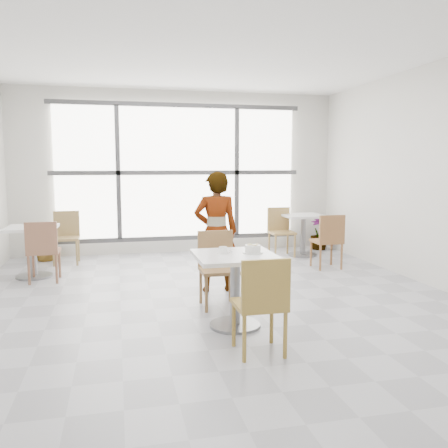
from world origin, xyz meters
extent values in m
plane|color=#9E9EA5|center=(0.00, 0.00, 0.00)|extent=(7.00, 7.00, 0.00)
plane|color=white|center=(0.00, 0.00, 3.00)|extent=(7.00, 7.00, 0.00)
plane|color=silver|center=(0.00, 3.50, 1.50)|extent=(6.00, 0.00, 6.00)
plane|color=silver|center=(0.00, -3.50, 1.50)|extent=(6.00, 0.00, 6.00)
plane|color=silver|center=(3.00, 0.00, 1.50)|extent=(0.00, 7.00, 7.00)
cube|color=white|center=(0.00, 3.44, 1.50)|extent=(4.40, 0.04, 2.40)
cube|color=#3F3F42|center=(0.00, 3.41, 1.50)|extent=(4.60, 0.05, 0.08)
cube|color=#3F3F42|center=(-1.10, 3.41, 1.50)|extent=(0.08, 0.05, 2.40)
cube|color=#3F3F42|center=(1.10, 3.41, 1.50)|extent=(0.08, 0.05, 2.40)
cube|color=#3F3F42|center=(0.00, 3.41, 0.28)|extent=(4.60, 0.05, 0.08)
cube|color=#3F3F42|center=(0.00, 3.41, 2.72)|extent=(4.60, 0.05, 0.08)
cube|color=silver|center=(0.01, -0.76, 0.73)|extent=(0.80, 0.80, 0.04)
cylinder|color=slate|center=(0.01, -0.76, 0.35)|extent=(0.10, 0.10, 0.71)
cylinder|color=slate|center=(0.01, -0.76, 0.01)|extent=(0.52, 0.52, 0.03)
cube|color=olive|center=(0.05, -1.44, 0.43)|extent=(0.42, 0.42, 0.04)
cube|color=olive|center=(0.05, -1.63, 0.66)|extent=(0.42, 0.04, 0.42)
cylinder|color=olive|center=(0.23, -1.26, 0.21)|extent=(0.04, 0.04, 0.41)
cylinder|color=olive|center=(0.23, -1.62, 0.21)|extent=(0.04, 0.04, 0.41)
cylinder|color=olive|center=(-0.13, -1.26, 0.21)|extent=(0.04, 0.04, 0.41)
cylinder|color=olive|center=(-0.13, -1.62, 0.21)|extent=(0.04, 0.04, 0.41)
cube|color=olive|center=(-0.01, -0.07, 0.43)|extent=(0.42, 0.42, 0.04)
cube|color=olive|center=(-0.01, 0.12, 0.66)|extent=(0.42, 0.04, 0.42)
cylinder|color=olive|center=(-0.19, -0.25, 0.21)|extent=(0.04, 0.04, 0.41)
cylinder|color=olive|center=(-0.19, 0.11, 0.21)|extent=(0.04, 0.04, 0.41)
cylinder|color=olive|center=(0.17, -0.25, 0.21)|extent=(0.04, 0.04, 0.41)
cylinder|color=olive|center=(0.17, 0.11, 0.21)|extent=(0.04, 0.04, 0.41)
cylinder|color=silver|center=(0.20, -0.73, 0.76)|extent=(0.21, 0.21, 0.01)
cylinder|color=silver|center=(0.20, -0.73, 0.80)|extent=(0.16, 0.16, 0.07)
torus|color=silver|center=(0.20, -0.73, 0.83)|extent=(0.16, 0.16, 0.01)
cylinder|color=#C2BA86|center=(0.20, -0.73, 0.80)|extent=(0.14, 0.14, 0.05)
cylinder|color=#F5E69E|center=(0.18, -0.73, 0.84)|extent=(0.03, 0.03, 0.02)
cylinder|color=#F4E29D|center=(0.16, -0.73, 0.84)|extent=(0.03, 0.03, 0.01)
cylinder|color=beige|center=(0.22, -0.77, 0.84)|extent=(0.03, 0.03, 0.01)
cylinder|color=beige|center=(0.20, -0.77, 0.84)|extent=(0.03, 0.03, 0.01)
cylinder|color=beige|center=(0.25, -0.72, 0.83)|extent=(0.03, 0.03, 0.02)
cylinder|color=beige|center=(0.16, -0.72, 0.83)|extent=(0.03, 0.03, 0.02)
cylinder|color=beige|center=(0.18, -0.72, 0.83)|extent=(0.03, 0.03, 0.02)
cylinder|color=#F3EB9D|center=(0.17, -0.72, 0.84)|extent=(0.03, 0.03, 0.02)
cylinder|color=beige|center=(0.22, -0.76, 0.83)|extent=(0.03, 0.03, 0.01)
cylinder|color=beige|center=(0.20, -0.73, 0.83)|extent=(0.03, 0.03, 0.02)
cylinder|color=beige|center=(0.18, -0.70, 0.83)|extent=(0.03, 0.03, 0.02)
cylinder|color=#F2EC9C|center=(0.20, -0.73, 0.83)|extent=(0.03, 0.03, 0.02)
cylinder|color=#F0E89B|center=(0.18, -0.70, 0.83)|extent=(0.03, 0.03, 0.01)
cylinder|color=#F2E39C|center=(0.20, -0.73, 0.83)|extent=(0.03, 0.03, 0.02)
cylinder|color=white|center=(-0.10, -0.68, 0.75)|extent=(0.13, 0.13, 0.01)
cylinder|color=white|center=(-0.10, -0.68, 0.79)|extent=(0.08, 0.08, 0.06)
torus|color=white|center=(-0.06, -0.68, 0.79)|extent=(0.05, 0.01, 0.05)
cylinder|color=black|center=(-0.10, -0.68, 0.81)|extent=(0.07, 0.07, 0.00)
cube|color=silver|center=(-0.05, -0.70, 0.76)|extent=(0.09, 0.05, 0.00)
sphere|color=silver|center=(-0.01, -0.69, 0.76)|extent=(0.02, 0.02, 0.02)
imported|color=black|center=(0.11, 0.62, 0.78)|extent=(0.60, 0.42, 1.56)
cube|color=white|center=(-2.36, 1.96, 0.73)|extent=(0.70, 0.70, 0.04)
cylinder|color=slate|center=(-2.36, 1.96, 0.35)|extent=(0.10, 0.10, 0.71)
cylinder|color=slate|center=(-2.36, 1.96, 0.01)|extent=(0.52, 0.52, 0.03)
cube|color=silver|center=(2.14, 2.63, 0.73)|extent=(0.70, 0.70, 0.04)
cylinder|color=slate|center=(2.14, 2.63, 0.35)|extent=(0.10, 0.10, 0.71)
cylinder|color=slate|center=(2.14, 2.63, 0.01)|extent=(0.52, 0.52, 0.03)
cube|color=brown|center=(-2.16, 1.66, 0.43)|extent=(0.42, 0.42, 0.04)
cube|color=brown|center=(-2.16, 1.47, 0.66)|extent=(0.42, 0.04, 0.42)
cylinder|color=brown|center=(-1.98, 1.84, 0.21)|extent=(0.04, 0.04, 0.41)
cylinder|color=brown|center=(-1.98, 1.48, 0.21)|extent=(0.04, 0.04, 0.41)
cylinder|color=brown|center=(-2.34, 1.84, 0.21)|extent=(0.04, 0.04, 0.41)
cylinder|color=brown|center=(-2.34, 1.48, 0.21)|extent=(0.04, 0.04, 0.41)
cube|color=#977B4A|center=(-1.98, 2.82, 0.43)|extent=(0.42, 0.42, 0.04)
cube|color=#977B4A|center=(-1.98, 3.01, 0.66)|extent=(0.42, 0.04, 0.42)
cylinder|color=#977B4A|center=(-2.16, 2.64, 0.21)|extent=(0.04, 0.04, 0.41)
cylinder|color=#977B4A|center=(-2.16, 3.00, 0.21)|extent=(0.04, 0.04, 0.41)
cylinder|color=#977B4A|center=(-1.80, 2.64, 0.21)|extent=(0.04, 0.04, 0.41)
cylinder|color=#977B4A|center=(-1.80, 3.00, 0.21)|extent=(0.04, 0.04, 0.41)
cube|color=brown|center=(2.11, 1.57, 0.43)|extent=(0.42, 0.42, 0.04)
cube|color=brown|center=(2.11, 1.38, 0.66)|extent=(0.42, 0.04, 0.42)
cylinder|color=brown|center=(2.29, 1.75, 0.21)|extent=(0.04, 0.04, 0.41)
cylinder|color=brown|center=(2.29, 1.39, 0.21)|extent=(0.04, 0.04, 0.41)
cylinder|color=brown|center=(1.93, 1.75, 0.21)|extent=(0.04, 0.04, 0.41)
cylinder|color=brown|center=(1.93, 1.39, 0.21)|extent=(0.04, 0.04, 0.41)
cube|color=#A48147|center=(1.75, 2.65, 0.43)|extent=(0.42, 0.42, 0.04)
cube|color=#A48147|center=(1.75, 2.84, 0.66)|extent=(0.42, 0.04, 0.42)
cylinder|color=#A48147|center=(1.57, 2.47, 0.21)|extent=(0.04, 0.04, 0.41)
cylinder|color=#A48147|center=(1.57, 2.83, 0.21)|extent=(0.04, 0.04, 0.41)
cylinder|color=#A48147|center=(1.93, 2.47, 0.21)|extent=(0.04, 0.04, 0.41)
cylinder|color=#A48147|center=(1.93, 2.83, 0.21)|extent=(0.04, 0.04, 0.41)
imported|color=#4A833C|center=(-2.33, 3.20, 0.32)|extent=(0.60, 0.52, 0.65)
imported|color=#4E8037|center=(2.70, 3.13, 0.32)|extent=(0.38, 0.38, 0.65)
camera|label=1|loc=(-1.13, -5.21, 1.64)|focal=37.37mm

